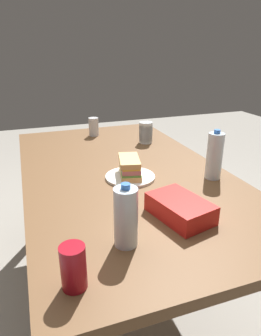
# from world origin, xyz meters

# --- Properties ---
(ground_plane) EXTENTS (8.00, 8.00, 0.00)m
(ground_plane) POSITION_xyz_m (0.00, 0.00, 0.00)
(ground_plane) COLOR gray
(dining_table) EXTENTS (1.69, 0.95, 0.75)m
(dining_table) POSITION_xyz_m (0.00, 0.00, 0.66)
(dining_table) COLOR brown
(dining_table) RESTS_ON ground_plane
(paper_plate) EXTENTS (0.23, 0.23, 0.01)m
(paper_plate) POSITION_xyz_m (-0.11, -0.00, 0.76)
(paper_plate) COLOR white
(paper_plate) RESTS_ON dining_table
(sandwich) EXTENTS (0.20, 0.13, 0.08)m
(sandwich) POSITION_xyz_m (-0.10, -0.00, 0.80)
(sandwich) COLOR #DBB26B
(sandwich) RESTS_ON paper_plate
(soda_can_red) EXTENTS (0.07, 0.07, 0.12)m
(soda_can_red) POSITION_xyz_m (-0.70, 0.36, 0.81)
(soda_can_red) COLOR maroon
(soda_can_red) RESTS_ON dining_table
(chip_bag) EXTENTS (0.26, 0.20, 0.07)m
(chip_bag) POSITION_xyz_m (-0.49, -0.05, 0.79)
(chip_bag) COLOR red
(chip_bag) RESTS_ON dining_table
(water_bottle_tall) EXTENTS (0.07, 0.07, 0.21)m
(water_bottle_tall) POSITION_xyz_m (-0.58, 0.18, 0.85)
(water_bottle_tall) COLOR silver
(water_bottle_tall) RESTS_ON dining_table
(plastic_cup_stack) EXTENTS (0.08, 0.08, 0.13)m
(plastic_cup_stack) POSITION_xyz_m (0.38, -0.28, 0.82)
(plastic_cup_stack) COLOR silver
(plastic_cup_stack) RESTS_ON dining_table
(water_bottle_spare) EXTENTS (0.07, 0.07, 0.23)m
(water_bottle_spare) POSITION_xyz_m (-0.23, -0.36, 0.86)
(water_bottle_spare) COLOR silver
(water_bottle_spare) RESTS_ON dining_table
(soda_can_silver) EXTENTS (0.07, 0.07, 0.12)m
(soda_can_silver) POSITION_xyz_m (0.65, -0.01, 0.81)
(soda_can_silver) COLOR silver
(soda_can_silver) RESTS_ON dining_table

